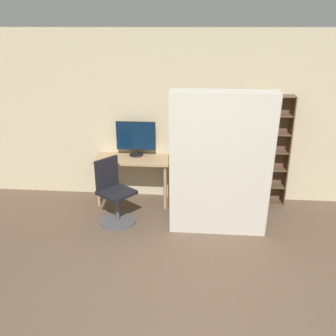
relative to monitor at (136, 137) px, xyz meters
The scene contains 6 objects.
wall_back 1.04m from the monitor, ahead, with size 8.00×0.06×2.70m.
desk 0.44m from the monitor, 102.16° to the right, with size 1.19×0.56×0.75m.
monitor is the anchor object (origin of this frame).
office_chair 1.08m from the monitor, 102.97° to the right, with size 0.62×0.62×0.96m.
bookshelf 1.94m from the monitor, ahead, with size 0.79×0.25×1.76m.
mattress_near 1.68m from the monitor, 39.33° to the right, with size 1.32×0.41×2.01m.
Camera 1 is at (0.03, -2.61, 2.73)m, focal length 40.00 mm.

